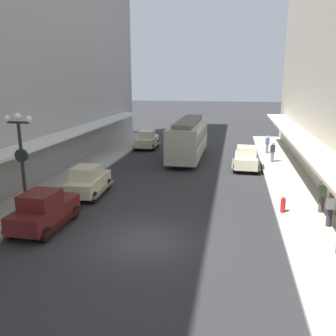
# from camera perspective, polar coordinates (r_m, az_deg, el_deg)

# --- Properties ---
(ground_plane) EXTENTS (200.00, 200.00, 0.00)m
(ground_plane) POSITION_cam_1_polar(r_m,az_deg,el_deg) (16.04, -3.95, -11.41)
(ground_plane) COLOR #2D2D30
(sidewalk_right) EXTENTS (3.00, 60.00, 0.15)m
(sidewalk_right) POSITION_cam_1_polar(r_m,az_deg,el_deg) (16.05, 23.67, -12.34)
(sidewalk_right) COLOR #B7B5AD
(sidewalk_right) RESTS_ON ground
(parked_car_0) EXTENTS (2.27, 4.31, 1.84)m
(parked_car_0) POSITION_cam_1_polar(r_m,az_deg,el_deg) (17.87, -19.07, -6.19)
(parked_car_0) COLOR #591919
(parked_car_0) RESTS_ON ground
(parked_car_1) EXTENTS (2.23, 4.29, 1.84)m
(parked_car_1) POSITION_cam_1_polar(r_m,az_deg,el_deg) (36.27, -3.33, 4.56)
(parked_car_1) COLOR beige
(parked_car_1) RESTS_ON ground
(parked_car_2) EXTENTS (2.29, 4.31, 1.84)m
(parked_car_2) POSITION_cam_1_polar(r_m,az_deg,el_deg) (22.10, -12.61, -1.92)
(parked_car_2) COLOR beige
(parked_car_2) RESTS_ON ground
(parked_car_3) EXTENTS (2.22, 4.29, 1.84)m
(parked_car_3) POSITION_cam_1_polar(r_m,az_deg,el_deg) (28.43, 12.28, 1.63)
(parked_car_3) COLOR beige
(parked_car_3) RESTS_ON ground
(streetcar) EXTENTS (2.57, 9.61, 3.46)m
(streetcar) POSITION_cam_1_polar(r_m,az_deg,el_deg) (31.55, 3.24, 4.91)
(streetcar) COLOR #ADA899
(streetcar) RESTS_ON ground
(lamp_post_with_clock) EXTENTS (1.42, 0.44, 5.16)m
(lamp_post_with_clock) POSITION_cam_1_polar(r_m,az_deg,el_deg) (18.89, -22.13, 1.07)
(lamp_post_with_clock) COLOR black
(lamp_post_with_clock) RESTS_ON sidewalk_left
(fire_hydrant) EXTENTS (0.24, 0.24, 0.82)m
(fire_hydrant) POSITION_cam_1_polar(r_m,az_deg,el_deg) (19.54, 17.77, -5.55)
(fire_hydrant) COLOR #B21E19
(fire_hydrant) RESTS_ON sidewalk_right
(pedestrian_1) EXTENTS (0.36, 0.24, 1.64)m
(pedestrian_1) POSITION_cam_1_polar(r_m,az_deg,el_deg) (18.38, 24.30, -5.97)
(pedestrian_1) COLOR #2D2D33
(pedestrian_1) RESTS_ON sidewalk_right
(pedestrian_2) EXTENTS (0.36, 0.28, 1.67)m
(pedestrian_2) POSITION_cam_1_polar(r_m,az_deg,el_deg) (20.11, 23.23, -4.12)
(pedestrian_2) COLOR #4C4238
(pedestrian_2) RESTS_ON sidewalk_right
(pedestrian_3) EXTENTS (0.36, 0.24, 1.64)m
(pedestrian_3) POSITION_cam_1_polar(r_m,az_deg,el_deg) (34.37, 15.46, 3.63)
(pedestrian_3) COLOR slate
(pedestrian_3) RESTS_ON sidewalk_right
(pedestrian_5) EXTENTS (0.36, 0.24, 1.64)m
(pedestrian_5) POSITION_cam_1_polar(r_m,az_deg,el_deg) (30.88, 16.24, 2.45)
(pedestrian_5) COLOR slate
(pedestrian_5) RESTS_ON sidewalk_right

